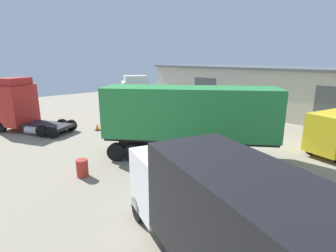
{
  "coord_description": "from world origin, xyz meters",
  "views": [
    {
      "loc": [
        12.92,
        -9.96,
        5.77
      ],
      "look_at": [
        1.05,
        0.96,
        1.6
      ],
      "focal_mm": 28.0,
      "sensor_mm": 36.0,
      "label": 1
    }
  ],
  "objects_px": {
    "box_truck_white": "(225,218)",
    "traffic_cone": "(97,127)",
    "tractor_unit_red": "(19,106)",
    "tractor_unit_white": "(136,99)",
    "container_trailer_green": "(189,114)",
    "oil_drum": "(82,168)"
  },
  "relations": [
    {
      "from": "tractor_unit_white",
      "to": "container_trailer_green",
      "type": "relative_size",
      "value": 0.72
    },
    {
      "from": "tractor_unit_red",
      "to": "box_truck_white",
      "type": "xyz_separation_m",
      "value": [
        20.42,
        -0.37,
        -0.11
      ]
    },
    {
      "from": "tractor_unit_white",
      "to": "traffic_cone",
      "type": "relative_size",
      "value": 12.0
    },
    {
      "from": "box_truck_white",
      "to": "traffic_cone",
      "type": "distance_m",
      "value": 16.88
    },
    {
      "from": "traffic_cone",
      "to": "tractor_unit_white",
      "type": "bearing_deg",
      "value": 104.7
    },
    {
      "from": "tractor_unit_red",
      "to": "oil_drum",
      "type": "height_order",
      "value": "tractor_unit_red"
    },
    {
      "from": "box_truck_white",
      "to": "tractor_unit_red",
      "type": "bearing_deg",
      "value": 15.81
    },
    {
      "from": "tractor_unit_white",
      "to": "container_trailer_green",
      "type": "distance_m",
      "value": 11.23
    },
    {
      "from": "tractor_unit_white",
      "to": "container_trailer_green",
      "type": "xyz_separation_m",
      "value": [
        10.53,
        -3.87,
        0.67
      ]
    },
    {
      "from": "oil_drum",
      "to": "container_trailer_green",
      "type": "bearing_deg",
      "value": 73.21
    },
    {
      "from": "traffic_cone",
      "to": "box_truck_white",
      "type": "bearing_deg",
      "value": -16.93
    },
    {
      "from": "box_truck_white",
      "to": "traffic_cone",
      "type": "bearing_deg",
      "value": -0.09
    },
    {
      "from": "tractor_unit_red",
      "to": "oil_drum",
      "type": "relative_size",
      "value": 7.45
    },
    {
      "from": "tractor_unit_red",
      "to": "oil_drum",
      "type": "xyz_separation_m",
      "value": [
        11.82,
        -0.25,
        -1.58
      ]
    },
    {
      "from": "container_trailer_green",
      "to": "oil_drum",
      "type": "height_order",
      "value": "container_trailer_green"
    },
    {
      "from": "container_trailer_green",
      "to": "oil_drum",
      "type": "relative_size",
      "value": 10.39
    },
    {
      "from": "tractor_unit_red",
      "to": "container_trailer_green",
      "type": "bearing_deg",
      "value": 173.81
    },
    {
      "from": "tractor_unit_white",
      "to": "tractor_unit_red",
      "type": "bearing_deg",
      "value": 101.01
    },
    {
      "from": "box_truck_white",
      "to": "traffic_cone",
      "type": "relative_size",
      "value": 14.87
    },
    {
      "from": "traffic_cone",
      "to": "oil_drum",
      "type": "bearing_deg",
      "value": -32.59
    },
    {
      "from": "container_trailer_green",
      "to": "traffic_cone",
      "type": "relative_size",
      "value": 16.63
    },
    {
      "from": "tractor_unit_white",
      "to": "tractor_unit_red",
      "type": "relative_size",
      "value": 1.01
    }
  ]
}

